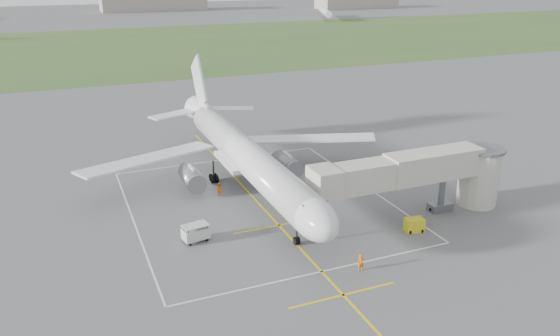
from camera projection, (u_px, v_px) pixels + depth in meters
name	position (u px, v px, depth m)	size (l,w,h in m)	color
ground	(247.00, 191.00, 66.07)	(700.00, 700.00, 0.00)	#505052
grass_strip	(116.00, 48.00, 178.46)	(700.00, 120.00, 0.02)	#345927
apron_markings	(265.00, 210.00, 61.04)	(28.20, 60.00, 0.01)	yellow
airliner	(245.00, 155.00, 65.18)	(38.93, 46.75, 13.52)	silver
jet_bridge	(427.00, 174.00, 58.39)	(23.40, 5.00, 7.20)	#AFAC9E
gpu_unit	(414.00, 225.00, 55.95)	(2.07, 1.62, 1.41)	yellow
baggage_cart	(196.00, 233.00, 53.87)	(2.75, 1.92, 1.76)	silver
ramp_worker_nose	(361.00, 263.00, 48.69)	(0.58, 0.38, 1.60)	orange
ramp_worker_wing	(219.00, 189.00, 64.64)	(0.76, 0.59, 1.57)	orange
distant_hangars	(51.00, 6.00, 287.72)	(345.00, 49.00, 12.00)	gray
distant_aircraft	(145.00, 20.00, 229.74)	(197.70, 50.53, 8.85)	silver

